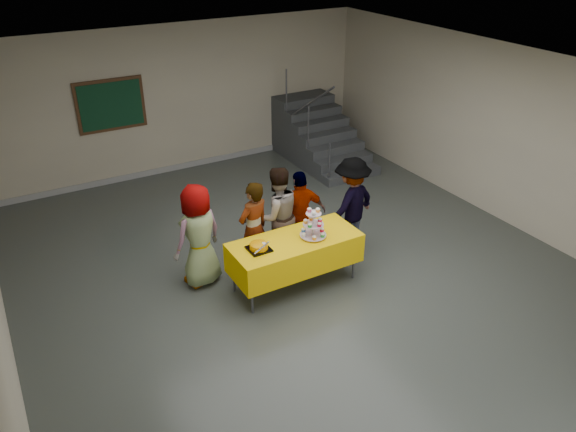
{
  "coord_description": "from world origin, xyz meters",
  "views": [
    {
      "loc": [
        -3.69,
        -5.77,
        4.81
      ],
      "look_at": [
        -0.22,
        0.29,
        1.05
      ],
      "focal_mm": 35.0,
      "sensor_mm": 36.0,
      "label": 1
    }
  ],
  "objects_px": {
    "staircase": "(316,136)",
    "noticeboard": "(111,105)",
    "bear_cake": "(259,246)",
    "schoolchild_c": "(277,216)",
    "cupcake_stand": "(313,226)",
    "schoolchild_a": "(199,236)",
    "schoolchild_b": "(254,229)",
    "bake_table": "(295,252)",
    "schoolchild_d": "(300,214)",
    "schoolchild_e": "(351,204)"
  },
  "relations": [
    {
      "from": "schoolchild_a",
      "to": "noticeboard",
      "type": "relative_size",
      "value": 1.2
    },
    {
      "from": "bear_cake",
      "to": "schoolchild_d",
      "type": "xyz_separation_m",
      "value": [
        1.07,
        0.68,
        -0.11
      ]
    },
    {
      "from": "schoolchild_c",
      "to": "schoolchild_b",
      "type": "bearing_deg",
      "value": 20.49
    },
    {
      "from": "cupcake_stand",
      "to": "staircase",
      "type": "relative_size",
      "value": 0.19
    },
    {
      "from": "cupcake_stand",
      "to": "noticeboard",
      "type": "xyz_separation_m",
      "value": [
        -1.49,
        4.94,
        0.66
      ]
    },
    {
      "from": "schoolchild_d",
      "to": "staircase",
      "type": "distance_m",
      "value": 4.14
    },
    {
      "from": "bear_cake",
      "to": "staircase",
      "type": "distance_m",
      "value": 5.34
    },
    {
      "from": "cupcake_stand",
      "to": "schoolchild_b",
      "type": "xyz_separation_m",
      "value": [
        -0.62,
        0.64,
        -0.19
      ]
    },
    {
      "from": "schoolchild_e",
      "to": "staircase",
      "type": "distance_m",
      "value": 3.88
    },
    {
      "from": "bake_table",
      "to": "schoolchild_c",
      "type": "distance_m",
      "value": 0.76
    },
    {
      "from": "bear_cake",
      "to": "schoolchild_c",
      "type": "xyz_separation_m",
      "value": [
        0.67,
        0.71,
        -0.04
      ]
    },
    {
      "from": "schoolchild_a",
      "to": "noticeboard",
      "type": "height_order",
      "value": "noticeboard"
    },
    {
      "from": "schoolchild_e",
      "to": "staircase",
      "type": "relative_size",
      "value": 0.64
    },
    {
      "from": "schoolchild_a",
      "to": "schoolchild_c",
      "type": "bearing_deg",
      "value": 161.87
    },
    {
      "from": "schoolchild_a",
      "to": "schoolchild_c",
      "type": "height_order",
      "value": "schoolchild_c"
    },
    {
      "from": "schoolchild_c",
      "to": "schoolchild_e",
      "type": "height_order",
      "value": "schoolchild_c"
    },
    {
      "from": "staircase",
      "to": "schoolchild_a",
      "type": "bearing_deg",
      "value": -141.03
    },
    {
      "from": "schoolchild_c",
      "to": "bear_cake",
      "type": "bearing_deg",
      "value": 50.57
    },
    {
      "from": "schoolchild_b",
      "to": "schoolchild_c",
      "type": "height_order",
      "value": "schoolchild_c"
    },
    {
      "from": "schoolchild_e",
      "to": "schoolchild_b",
      "type": "bearing_deg",
      "value": -18.33
    },
    {
      "from": "bake_table",
      "to": "bear_cake",
      "type": "bearing_deg",
      "value": 179.17
    },
    {
      "from": "cupcake_stand",
      "to": "schoolchild_a",
      "type": "relative_size",
      "value": 0.29
    },
    {
      "from": "bake_table",
      "to": "schoolchild_b",
      "type": "height_order",
      "value": "schoolchild_b"
    },
    {
      "from": "bake_table",
      "to": "cupcake_stand",
      "type": "bearing_deg",
      "value": -13.26
    },
    {
      "from": "schoolchild_b",
      "to": "schoolchild_c",
      "type": "xyz_separation_m",
      "value": [
        0.46,
        0.14,
        0.04
      ]
    },
    {
      "from": "schoolchild_a",
      "to": "schoolchild_d",
      "type": "height_order",
      "value": "schoolchild_a"
    },
    {
      "from": "bake_table",
      "to": "schoolchild_d",
      "type": "distance_m",
      "value": 0.87
    },
    {
      "from": "cupcake_stand",
      "to": "schoolchild_a",
      "type": "xyz_separation_m",
      "value": [
        -1.41,
        0.82,
        -0.16
      ]
    },
    {
      "from": "bear_cake",
      "to": "schoolchild_b",
      "type": "bearing_deg",
      "value": 70.09
    },
    {
      "from": "bake_table",
      "to": "schoolchild_e",
      "type": "distance_m",
      "value": 1.44
    },
    {
      "from": "noticeboard",
      "to": "bear_cake",
      "type": "bearing_deg",
      "value": -82.32
    },
    {
      "from": "cupcake_stand",
      "to": "schoolchild_c",
      "type": "height_order",
      "value": "schoolchild_c"
    },
    {
      "from": "noticeboard",
      "to": "bake_table",
      "type": "bearing_deg",
      "value": -75.9
    },
    {
      "from": "schoolchild_b",
      "to": "bear_cake",
      "type": "bearing_deg",
      "value": 53.68
    },
    {
      "from": "staircase",
      "to": "bake_table",
      "type": "bearing_deg",
      "value": -125.79
    },
    {
      "from": "schoolchild_a",
      "to": "schoolchild_e",
      "type": "xyz_separation_m",
      "value": [
        2.48,
        -0.25,
        -0.01
      ]
    },
    {
      "from": "schoolchild_c",
      "to": "noticeboard",
      "type": "xyz_separation_m",
      "value": [
        -1.33,
        4.16,
        0.81
      ]
    },
    {
      "from": "schoolchild_b",
      "to": "staircase",
      "type": "bearing_deg",
      "value": -149.83
    },
    {
      "from": "bear_cake",
      "to": "schoolchild_b",
      "type": "relative_size",
      "value": 0.24
    },
    {
      "from": "bear_cake",
      "to": "schoolchild_b",
      "type": "distance_m",
      "value": 0.62
    },
    {
      "from": "cupcake_stand",
      "to": "schoolchild_e",
      "type": "bearing_deg",
      "value": 28.05
    },
    {
      "from": "schoolchild_d",
      "to": "schoolchild_e",
      "type": "height_order",
      "value": "schoolchild_e"
    },
    {
      "from": "schoolchild_a",
      "to": "schoolchild_b",
      "type": "height_order",
      "value": "schoolchild_a"
    },
    {
      "from": "schoolchild_b",
      "to": "schoolchild_d",
      "type": "distance_m",
      "value": 0.87
    },
    {
      "from": "bake_table",
      "to": "noticeboard",
      "type": "xyz_separation_m",
      "value": [
        -1.23,
        4.88,
        1.04
      ]
    },
    {
      "from": "schoolchild_e",
      "to": "schoolchild_a",
      "type": "bearing_deg",
      "value": -21.51
    },
    {
      "from": "schoolchild_c",
      "to": "schoolchild_d",
      "type": "relative_size",
      "value": 1.1
    },
    {
      "from": "schoolchild_b",
      "to": "noticeboard",
      "type": "relative_size",
      "value": 1.15
    },
    {
      "from": "schoolchild_d",
      "to": "schoolchild_e",
      "type": "xyz_separation_m",
      "value": [
        0.83,
        -0.18,
        0.05
      ]
    },
    {
      "from": "staircase",
      "to": "noticeboard",
      "type": "distance_m",
      "value": 4.37
    }
  ]
}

